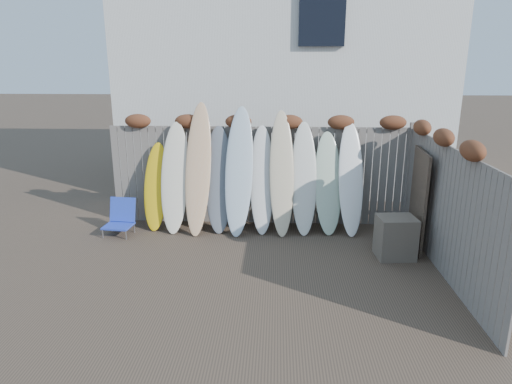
{
  "coord_description": "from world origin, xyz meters",
  "views": [
    {
      "loc": [
        0.36,
        -6.59,
        3.25
      ],
      "look_at": [
        0.0,
        1.2,
        1.0
      ],
      "focal_mm": 32.0,
      "sensor_mm": 36.0,
      "label": 1
    }
  ],
  "objects_px": {
    "beach_chair": "(121,218)",
    "lattice_panel": "(418,199)",
    "surfboard_0": "(156,187)",
    "wooden_crate": "(396,237)"
  },
  "relations": [
    {
      "from": "wooden_crate",
      "to": "lattice_panel",
      "type": "xyz_separation_m",
      "value": [
        0.49,
        0.54,
        0.52
      ]
    },
    {
      "from": "lattice_panel",
      "to": "surfboard_0",
      "type": "distance_m",
      "value": 4.97
    },
    {
      "from": "wooden_crate",
      "to": "beach_chair",
      "type": "bearing_deg",
      "value": 169.94
    },
    {
      "from": "surfboard_0",
      "to": "wooden_crate",
      "type": "bearing_deg",
      "value": -10.16
    },
    {
      "from": "beach_chair",
      "to": "wooden_crate",
      "type": "height_order",
      "value": "wooden_crate"
    },
    {
      "from": "beach_chair",
      "to": "lattice_panel",
      "type": "distance_m",
      "value": 5.59
    },
    {
      "from": "beach_chair",
      "to": "lattice_panel",
      "type": "relative_size",
      "value": 0.39
    },
    {
      "from": "beach_chair",
      "to": "surfboard_0",
      "type": "relative_size",
      "value": 0.39
    },
    {
      "from": "beach_chair",
      "to": "surfboard_0",
      "type": "bearing_deg",
      "value": 29.73
    },
    {
      "from": "beach_chair",
      "to": "lattice_panel",
      "type": "height_order",
      "value": "lattice_panel"
    }
  ]
}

